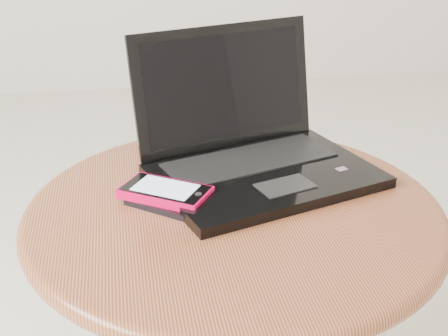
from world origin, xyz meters
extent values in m
cylinder|color=brown|center=(-0.10, -0.10, 0.24)|extent=(0.10, 0.10, 0.42)
cylinder|color=#5F2D15|center=(-0.10, -0.10, 0.46)|extent=(0.57, 0.57, 0.03)
torus|color=#5F2D15|center=(-0.10, -0.10, 0.46)|extent=(0.60, 0.60, 0.03)
cube|color=black|center=(-0.04, -0.03, 0.49)|extent=(0.38, 0.31, 0.02)
cube|color=black|center=(-0.06, 0.01, 0.50)|extent=(0.29, 0.18, 0.00)
cube|color=black|center=(-0.03, -0.09, 0.50)|extent=(0.09, 0.07, 0.00)
cube|color=red|center=(0.07, -0.05, 0.50)|extent=(0.02, 0.02, 0.00)
cube|color=black|center=(-0.08, 0.09, 0.59)|extent=(0.31, 0.14, 0.20)
cube|color=black|center=(-0.08, 0.09, 0.59)|extent=(0.28, 0.12, 0.16)
cube|color=black|center=(-0.20, -0.09, 0.48)|extent=(0.11, 0.11, 0.01)
cube|color=#AA1C58|center=(-0.24, -0.06, 0.49)|extent=(0.04, 0.05, 0.00)
cube|color=#D90343|center=(-0.20, -0.08, 0.49)|extent=(0.14, 0.12, 0.01)
cube|color=black|center=(-0.20, -0.08, 0.50)|extent=(0.13, 0.12, 0.00)
cube|color=#AEC2D9|center=(-0.20, -0.08, 0.50)|extent=(0.10, 0.09, 0.00)
cylinder|color=black|center=(-0.16, -0.11, 0.50)|extent=(0.01, 0.01, 0.00)
camera|label=1|loc=(-0.25, -0.87, 0.90)|focal=50.04mm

